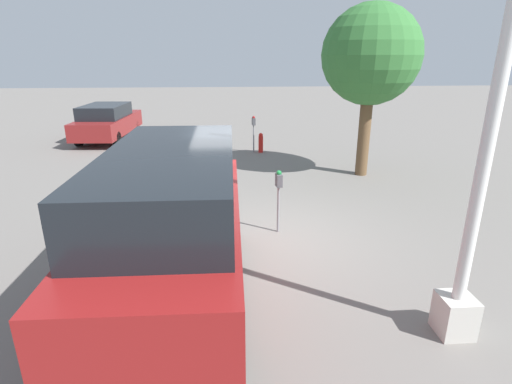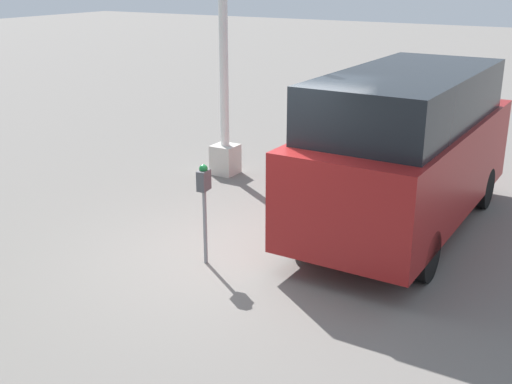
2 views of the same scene
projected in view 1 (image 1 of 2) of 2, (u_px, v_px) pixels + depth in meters
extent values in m
plane|color=slate|center=(262.00, 239.00, 8.05)|extent=(80.00, 80.00, 0.00)
cylinder|color=gray|center=(278.00, 209.00, 8.24)|extent=(0.05, 0.05, 1.00)
cube|color=#47474C|center=(279.00, 180.00, 8.04)|extent=(0.21, 0.13, 0.26)
sphere|color=#14662D|center=(279.00, 173.00, 7.99)|extent=(0.11, 0.11, 0.11)
cylinder|color=gray|center=(254.00, 139.00, 15.07)|extent=(0.05, 0.05, 1.03)
cube|color=#47474C|center=(254.00, 122.00, 14.86)|extent=(0.21, 0.13, 0.26)
sphere|color=maroon|center=(254.00, 117.00, 14.81)|extent=(0.11, 0.11, 0.11)
cube|color=beige|center=(455.00, 315.00, 5.26)|extent=(0.44, 0.44, 0.55)
cylinder|color=silver|center=(501.00, 75.00, 4.27)|extent=(0.16, 0.16, 5.55)
cube|color=maroon|center=(175.00, 247.00, 5.62)|extent=(4.90, 1.89, 1.27)
cube|color=black|center=(171.00, 177.00, 5.41)|extent=(3.92, 1.73, 0.73)
cylinder|color=black|center=(233.00, 358.00, 4.45)|extent=(0.65, 0.23, 0.65)
cylinder|color=black|center=(87.00, 365.00, 4.36)|extent=(0.65, 0.23, 0.65)
cylinder|color=black|center=(232.00, 239.00, 7.30)|extent=(0.65, 0.23, 0.65)
cylinder|color=black|center=(143.00, 242.00, 7.21)|extent=(0.65, 0.23, 0.65)
cube|color=maroon|center=(108.00, 125.00, 17.33)|extent=(4.62, 2.03, 0.70)
cube|color=black|center=(105.00, 111.00, 16.92)|extent=(2.58, 1.76, 0.53)
cube|color=orange|center=(113.00, 121.00, 19.48)|extent=(0.09, 0.12, 0.20)
cylinder|color=black|center=(103.00, 127.00, 18.76)|extent=(0.60, 0.25, 0.59)
cylinder|color=black|center=(136.00, 127.00, 18.78)|extent=(0.60, 0.25, 0.59)
cylinder|color=black|center=(79.00, 139.00, 16.11)|extent=(0.60, 0.25, 0.59)
cylinder|color=black|center=(117.00, 139.00, 16.13)|extent=(0.60, 0.25, 0.59)
cylinder|color=brown|center=(364.00, 134.00, 12.00)|extent=(0.36, 0.36, 2.54)
sphere|color=#337033|center=(371.00, 55.00, 11.26)|extent=(2.81, 2.81, 2.81)
cylinder|color=red|center=(261.00, 144.00, 15.10)|extent=(0.18, 0.18, 0.62)
sphere|color=red|center=(261.00, 135.00, 14.98)|extent=(0.16, 0.16, 0.16)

